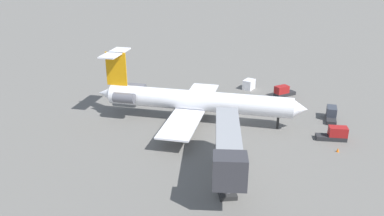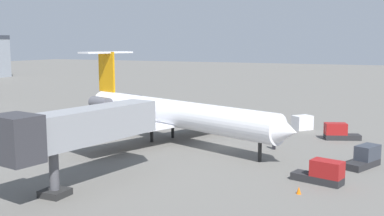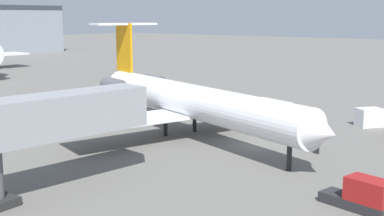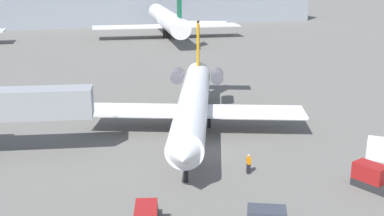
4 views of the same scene
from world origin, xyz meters
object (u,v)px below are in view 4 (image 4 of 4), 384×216
Objects in this scene: jet_bridge at (0,105)px; cargo_container_uld at (381,149)px; regional_jet at (194,100)px; parked_airliner_west_mid at (167,19)px; baggage_tug_trailing at (374,179)px; ground_crew_marshaller at (249,164)px.

jet_bridge reaches higher than cargo_container_uld.
regional_jet is at bearing 138.49° from cargo_container_uld.
regional_jet is 68.74m from parked_airliner_west_mid.
parked_airliner_west_mid reaches higher than baggage_tug_trailing.
ground_crew_marshaller is 0.40× the size of baggage_tug_trailing.
regional_jet is at bearing 5.11° from jet_bridge.
baggage_tug_trailing is (7.98, -5.38, -0.02)m from ground_crew_marshaller.
baggage_tug_trailing is 84.62m from parked_airliner_west_mid.
ground_crew_marshaller is at bearing 178.50° from cargo_container_uld.
regional_jet is 18.09× the size of ground_crew_marshaller.
parked_airliner_west_mid is at bearing 86.95° from baggage_tug_trailing.
parked_airliner_west_mid reaches higher than cargo_container_uld.
regional_jet is at bearing -101.47° from parked_airliner_west_mid.
cargo_container_uld is 0.07× the size of parked_airliner_west_mid.
ground_crew_marshaller is 9.62m from baggage_tug_trailing.
regional_jet is 18.28m from cargo_container_uld.
ground_crew_marshaller is at bearing -27.48° from jet_bridge.
regional_jet reaches higher than jet_bridge.
baggage_tug_trailing is 1.49× the size of cargo_container_uld.
ground_crew_marshaller is 0.60× the size of cargo_container_uld.
jet_bridge is 0.35× the size of parked_airliner_west_mid.
baggage_tug_trailing reaches higher than ground_crew_marshaller.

